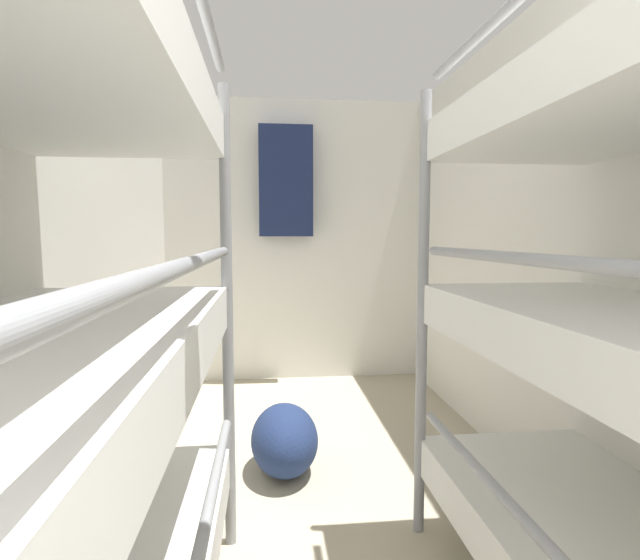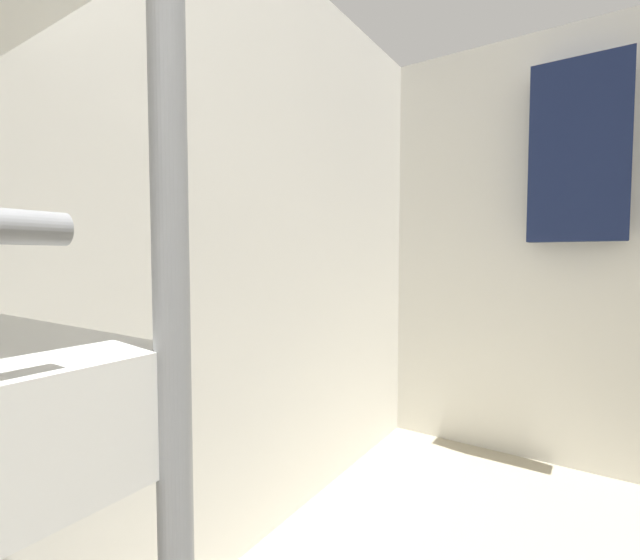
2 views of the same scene
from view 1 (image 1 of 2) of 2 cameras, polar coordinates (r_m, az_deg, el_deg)
wall_left at (r=2.09m, az=-30.98°, el=3.03°), size 0.06×4.87×2.39m
wall_right at (r=2.33m, az=29.37°, el=3.24°), size 0.06×4.87×2.39m
wall_back at (r=4.31m, az=-2.98°, el=4.45°), size 2.29×0.06×2.39m
duffel_bag at (r=2.75m, az=-4.07°, el=-17.70°), size 0.35×0.54×0.35m
hanging_coat at (r=4.18m, az=-3.93°, el=11.18°), size 0.44×0.12×0.90m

